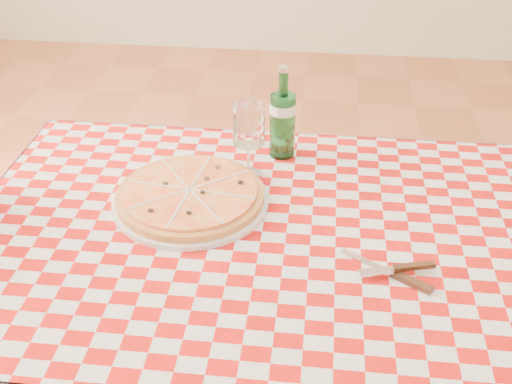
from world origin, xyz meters
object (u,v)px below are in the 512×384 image
at_px(dining_table, 262,267).
at_px(pizza_plate, 190,195).
at_px(water_bottle, 283,112).
at_px(wine_glass, 249,141).

height_order(dining_table, pizza_plate, pizza_plate).
xyz_separation_m(pizza_plate, water_bottle, (0.19, 0.24, 0.10)).
height_order(water_bottle, wine_glass, water_bottle).
xyz_separation_m(dining_table, wine_glass, (-0.06, 0.22, 0.19)).
bearing_deg(dining_table, wine_glass, 104.13).
xyz_separation_m(water_bottle, wine_glass, (-0.07, -0.11, -0.02)).
distance_m(dining_table, pizza_plate, 0.23).
bearing_deg(pizza_plate, wine_glass, 48.01).
height_order(pizza_plate, wine_glass, wine_glass).
bearing_deg(pizza_plate, dining_table, -27.11).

